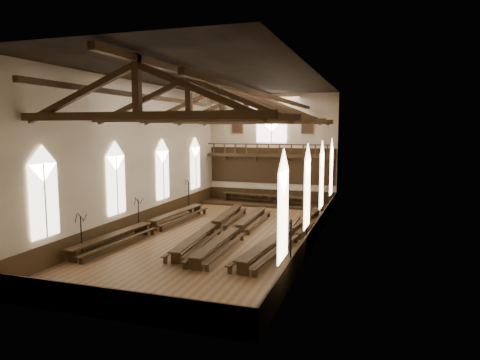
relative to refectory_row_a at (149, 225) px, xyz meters
The scene contains 21 objects.
ground 5.01m from the refectory_row_a, 11.74° to the left, with size 26.00×26.00×0.00m, color brown.
room_walls 7.73m from the refectory_row_a, 11.74° to the left, with size 26.00×26.00×26.00m.
wainscot_band 4.98m from the refectory_row_a, 11.74° to the left, with size 12.00×26.00×1.20m.
side_windows 5.91m from the refectory_row_a, 11.74° to the left, with size 11.85×19.80×4.50m.
end_window 16.18m from the refectory_row_a, 70.70° to the left, with size 2.80×0.12×3.80m.
minstrels_gallery 14.90m from the refectory_row_a, 70.39° to the left, with size 11.80×1.24×3.70m.
portraits 16.13m from the refectory_row_a, 70.70° to the left, with size 7.75×0.09×1.45m.
roof_trusses 9.14m from the refectory_row_a, 11.74° to the left, with size 11.70×25.70×2.80m.
refectory_row_a is the anchor object (origin of this frame).
refectory_row_b 4.29m from the refectory_row_a, 16.68° to the left, with size 1.95×14.00×0.70m.
refectory_row_c 5.92m from the refectory_row_a, ahead, with size 1.58×14.00×0.70m.
refectory_row_d 9.23m from the refectory_row_a, ahead, with size 2.30×14.74×0.77m.
dais 13.24m from the refectory_row_a, 69.73° to the left, with size 11.40×2.83×0.19m, color #34200F.
high_table 13.24m from the refectory_row_a, 69.73° to the left, with size 8.01×1.80×0.75m.
high_chairs 13.96m from the refectory_row_a, 70.83° to the left, with size 6.77×0.48×0.99m.
candelabrum_left_near 5.92m from the refectory_row_a, 96.58° to the right, with size 0.67×0.72×2.37m.
candelabrum_left_mid 0.71m from the refectory_row_a, 168.19° to the right, with size 0.69×0.70×2.36m.
candelabrum_left_far 7.81m from the refectory_row_a, 94.98° to the left, with size 0.71×0.82×2.66m.
candelabrum_right_near 11.35m from the refectory_row_a, 23.35° to the right, with size 0.77×0.81×2.67m.
candelabrum_right_mid 10.43m from the refectory_row_a, ahead, with size 0.69×0.70×2.34m.
candelabrum_right_far 12.85m from the refectory_row_a, 35.77° to the left, with size 0.77×0.75×2.57m.
Camera 1 is at (9.46, -25.53, 6.90)m, focal length 32.00 mm.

